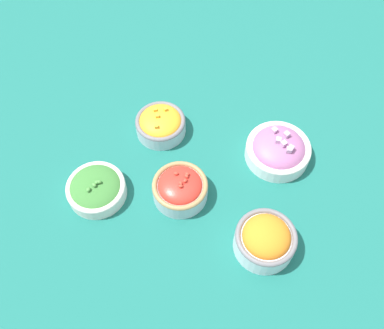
% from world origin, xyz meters
% --- Properties ---
extents(ground_plane, '(3.00, 3.00, 0.00)m').
position_xyz_m(ground_plane, '(0.00, 0.00, 0.00)').
color(ground_plane, '#196056').
extents(bowl_squash, '(0.13, 0.13, 0.07)m').
position_xyz_m(bowl_squash, '(0.11, -0.10, 0.03)').
color(bowl_squash, '#B2C1CC').
rests_on(bowl_squash, ground_plane).
extents(bowl_broccoli, '(0.14, 0.14, 0.06)m').
position_xyz_m(bowl_broccoli, '(0.20, 0.11, 0.03)').
color(bowl_broccoli, silver).
rests_on(bowl_broccoli, ground_plane).
extents(bowl_red_onion, '(0.16, 0.16, 0.08)m').
position_xyz_m(bowl_red_onion, '(-0.20, -0.09, 0.03)').
color(bowl_red_onion, white).
rests_on(bowl_red_onion, ground_plane).
extents(bowl_cherry_tomatoes, '(0.13, 0.13, 0.07)m').
position_xyz_m(bowl_cherry_tomatoes, '(0.01, 0.07, 0.03)').
color(bowl_cherry_tomatoes, '#B2C1CC').
rests_on(bowl_cherry_tomatoes, ground_plane).
extents(bowl_carrots, '(0.13, 0.13, 0.09)m').
position_xyz_m(bowl_carrots, '(-0.20, 0.15, 0.04)').
color(bowl_carrots, silver).
rests_on(bowl_carrots, ground_plane).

